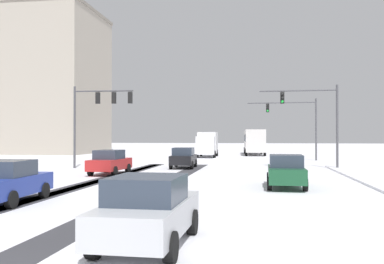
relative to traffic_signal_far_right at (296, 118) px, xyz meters
The scene contains 14 objects.
wheel_track_left_lane 27.15m from the traffic_signal_far_right, 109.56° to the right, with size 1.20×33.26×0.01m, color #38383D.
wheel_track_right_lane 28.64m from the traffic_signal_far_right, 116.87° to the right, with size 0.97×33.26×0.01m, color #38383D.
wheel_track_center 28.78m from the traffic_signal_far_right, 117.41° to the right, with size 1.04×33.26×0.01m, color #38383D.
traffic_signal_far_right is the anchor object (origin of this frame).
traffic_signal_near_right 12.08m from the traffic_signal_far_right, 88.07° to the right, with size 6.00×0.38×6.50m.
traffic_signal_near_left 21.69m from the traffic_signal_far_right, 139.64° to the right, with size 4.87×0.48×6.50m.
car_black_lead 16.57m from the traffic_signal_far_right, 127.59° to the right, with size 1.94×4.15×1.62m.
car_red_second 23.83m from the traffic_signal_far_right, 125.65° to the right, with size 1.95×4.16×1.62m.
car_dark_green_third 25.29m from the traffic_signal_far_right, 96.09° to the right, with size 1.89×4.13×1.62m.
car_blue_fourth 34.30m from the traffic_signal_far_right, 113.07° to the right, with size 1.98×4.18×1.62m.
car_silver_fifth 37.47m from the traffic_signal_far_right, 100.09° to the right, with size 1.90×4.13×1.62m.
bus_oncoming 13.85m from the traffic_signal_far_right, 109.21° to the left, with size 3.07×11.11×3.38m.
box_truck_delivery 11.93m from the traffic_signal_far_right, 150.55° to the left, with size 2.50×7.47×3.02m.
office_building_far_left_block 42.65m from the traffic_signal_far_right, 160.30° to the left, with size 23.98×14.92×21.36m.
Camera 1 is at (4.15, -5.98, 2.53)m, focal length 40.04 mm.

